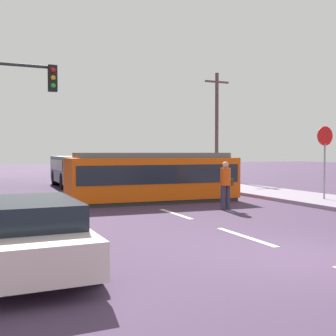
{
  "coord_description": "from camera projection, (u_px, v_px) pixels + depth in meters",
  "views": [
    {
      "loc": [
        -5.51,
        -6.3,
        1.98
      ],
      "look_at": [
        1.26,
        9.56,
        1.35
      ],
      "focal_mm": 44.98,
      "sensor_mm": 36.0,
      "label": 1
    }
  ],
  "objects": [
    {
      "name": "ground_plane",
      "position": [
        135.0,
        201.0,
        17.22
      ],
      "size": [
        120.0,
        120.0,
        0.0
      ],
      "primitive_type": "plane",
      "color": "#48344F"
    },
    {
      "name": "sidewalk_curb_right",
      "position": [
        336.0,
        202.0,
        16.21
      ],
      "size": [
        3.2,
        36.0,
        0.14
      ],
      "primitive_type": "cube",
      "color": "gray",
      "rests_on": "ground"
    },
    {
      "name": "lane_stripe_1",
      "position": [
        245.0,
        237.0,
        9.87
      ],
      "size": [
        0.16,
        2.4,
        0.01
      ],
      "primitive_type": "cube",
      "color": "silver",
      "rests_on": "ground"
    },
    {
      "name": "lane_stripe_2",
      "position": [
        175.0,
        214.0,
        13.54
      ],
      "size": [
        0.16,
        2.4,
        0.01
      ],
      "primitive_type": "cube",
      "color": "silver",
      "rests_on": "ground"
    },
    {
      "name": "lane_stripe_3",
      "position": [
        102.0,
        190.0,
        22.35
      ],
      "size": [
        0.16,
        2.4,
        0.01
      ],
      "primitive_type": "cube",
      "color": "silver",
      "rests_on": "ground"
    },
    {
      "name": "lane_stripe_4",
      "position": [
        79.0,
        182.0,
        27.86
      ],
      "size": [
        0.16,
        2.4,
        0.01
      ],
      "primitive_type": "cube",
      "color": "silver",
      "rests_on": "ground"
    },
    {
      "name": "streetcar_tram",
      "position": [
        152.0,
        176.0,
        17.02
      ],
      "size": [
        6.83,
        2.8,
        1.98
      ],
      "color": "#E7530D",
      "rests_on": "ground"
    },
    {
      "name": "city_bus",
      "position": [
        78.0,
        169.0,
        24.49
      ],
      "size": [
        2.6,
        5.58,
        1.77
      ],
      "color": "#B2BEB2",
      "rests_on": "ground"
    },
    {
      "name": "pedestrian_crossing",
      "position": [
        226.0,
        183.0,
        14.52
      ],
      "size": [
        0.51,
        0.36,
        1.67
      ],
      "color": "#322E43",
      "rests_on": "ground"
    },
    {
      "name": "parked_sedan_near",
      "position": [
        23.0,
        232.0,
        7.15
      ],
      "size": [
        2.1,
        4.32,
        1.19
      ],
      "color": "silver",
      "rests_on": "ground"
    },
    {
      "name": "stop_sign",
      "position": [
        325.0,
        147.0,
        16.64
      ],
      "size": [
        0.76,
        0.07,
        2.88
      ],
      "color": "gray",
      "rests_on": "sidewalk_curb_right"
    },
    {
      "name": "traffic_light_mast",
      "position": [
        0.0,
        104.0,
        13.0
      ],
      "size": [
        3.01,
        0.33,
        4.93
      ],
      "color": "#333333",
      "rests_on": "ground"
    },
    {
      "name": "utility_pole_mid",
      "position": [
        217.0,
        125.0,
        28.73
      ],
      "size": [
        1.8,
        0.24,
        7.4
      ],
      "color": "brown",
      "rests_on": "ground"
    }
  ]
}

